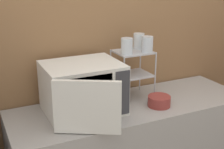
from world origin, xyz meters
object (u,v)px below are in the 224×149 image
glass_front_left (127,46)px  bowl (159,101)px  dish_rack (133,64)px  glass_back_right (139,41)px  microwave (83,89)px  glass_front_right (147,44)px

glass_front_left → bowl: size_ratio=0.70×
dish_rack → bowl: bearing=-67.9°
glass_front_left → glass_back_right: (0.16, 0.11, 0.00)m
dish_rack → glass_back_right: size_ratio=3.19×
glass_back_right → dish_rack: bearing=-145.3°
microwave → dish_rack: dish_rack is taller
dish_rack → bowl: (0.09, -0.22, -0.22)m
glass_front_right → bowl: bearing=-84.7°
microwave → glass_back_right: glass_back_right is taller
glass_front_left → glass_front_right: 0.16m
dish_rack → glass_front_left: size_ratio=3.19×
dish_rack → bowl: dish_rack is taller
dish_rack → glass_back_right: glass_back_right is taller
glass_front_right → microwave: bearing=-177.3°
glass_front_left → glass_front_right: size_ratio=1.00×
glass_back_right → bowl: size_ratio=0.70×
microwave → glass_front_left: (0.34, 0.03, 0.25)m
glass_back_right → bowl: (0.01, -0.28, -0.38)m
dish_rack → glass_front_right: bearing=-40.4°
glass_front_left → glass_back_right: size_ratio=1.00×
bowl → glass_back_right: bearing=92.7°
microwave → glass_front_right: size_ratio=5.49×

